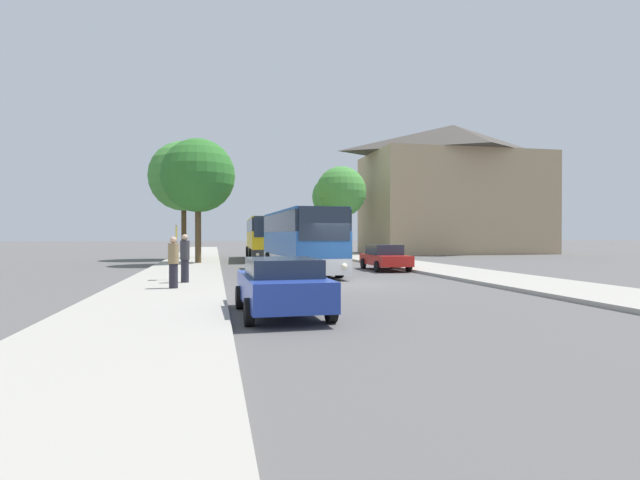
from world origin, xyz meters
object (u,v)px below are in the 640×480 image
(pedestrian_waiting_near, at_px, (173,262))
(tree_right_mid, at_px, (334,197))
(parked_car_left_curb, at_px, (282,285))
(parked_car_right_near, at_px, (385,257))
(tree_left_far, at_px, (184,176))
(tree_right_near, at_px, (341,192))
(pedestrian_waiting_far, at_px, (185,258))
(bus_middle, at_px, (264,238))
(bus_front, at_px, (300,240))
(tree_left_near, at_px, (198,176))
(bus_stop_sign, at_px, (177,246))

(pedestrian_waiting_near, height_order, tree_right_mid, tree_right_mid)
(parked_car_left_curb, height_order, parked_car_right_near, parked_car_right_near)
(tree_right_mid, bearing_deg, tree_left_far, -145.20)
(parked_car_right_near, height_order, tree_right_near, tree_right_near)
(pedestrian_waiting_far, xyz_separation_m, tree_left_far, (-1.30, 21.47, 5.61))
(bus_middle, bearing_deg, bus_front, -86.41)
(pedestrian_waiting_far, xyz_separation_m, tree_right_near, (12.87, 25.82, 4.99))
(tree_left_near, bearing_deg, parked_car_right_near, -34.35)
(pedestrian_waiting_near, relative_size, tree_left_far, 0.19)
(pedestrian_waiting_near, distance_m, pedestrian_waiting_far, 2.10)
(bus_front, height_order, parked_car_right_near, bus_front)
(parked_car_left_curb, height_order, pedestrian_waiting_near, pedestrian_waiting_near)
(parked_car_left_curb, distance_m, bus_stop_sign, 9.62)
(bus_front, relative_size, tree_left_far, 1.11)
(bus_front, height_order, parked_car_left_curb, bus_front)
(bus_middle, xyz_separation_m, parked_car_left_curb, (-2.28, -27.90, -1.02))
(parked_car_left_curb, bearing_deg, tree_right_mid, 73.02)
(tree_left_far, bearing_deg, bus_stop_sign, -87.46)
(pedestrian_waiting_near, distance_m, tree_right_near, 31.25)
(tree_left_far, distance_m, tree_right_mid, 18.19)
(bus_stop_sign, relative_size, tree_right_near, 0.27)
(bus_middle, height_order, pedestrian_waiting_near, bus_middle)
(bus_stop_sign, xyz_separation_m, pedestrian_waiting_far, (0.40, -1.28, -0.46))
(tree_left_far, bearing_deg, tree_left_near, -79.66)
(parked_car_right_near, bearing_deg, tree_right_mid, -95.44)
(tree_left_far, bearing_deg, tree_right_mid, 34.80)
(parked_car_left_curb, xyz_separation_m, tree_right_mid, (10.86, 39.61, 5.33))
(bus_middle, xyz_separation_m, pedestrian_waiting_near, (-5.31, -22.21, -0.72))
(bus_middle, relative_size, tree_right_near, 1.44)
(bus_front, xyz_separation_m, pedestrian_waiting_near, (-5.78, -7.69, -0.67))
(bus_middle, relative_size, tree_left_far, 1.29)
(tree_left_near, bearing_deg, tree_right_mid, 52.66)
(parked_car_right_near, bearing_deg, pedestrian_waiting_far, 34.44)
(tree_left_far, distance_m, tree_right_near, 14.84)
(parked_car_right_near, height_order, bus_stop_sign, bus_stop_sign)
(bus_stop_sign, height_order, pedestrian_waiting_far, bus_stop_sign)
(bus_front, distance_m, pedestrian_waiting_far, 7.89)
(tree_right_near, bearing_deg, pedestrian_waiting_near, -115.21)
(parked_car_left_curb, relative_size, tree_left_far, 0.46)
(pedestrian_waiting_near, relative_size, pedestrian_waiting_far, 0.95)
(tree_left_near, bearing_deg, tree_right_near, 42.54)
(tree_left_near, bearing_deg, pedestrian_waiting_near, -91.13)
(tree_right_mid, bearing_deg, bus_stop_sign, -114.66)
(pedestrian_waiting_far, bearing_deg, tree_right_mid, 53.13)
(parked_car_right_near, xyz_separation_m, tree_left_near, (-10.53, 7.20, 5.18))
(bus_stop_sign, relative_size, tree_right_mid, 0.27)
(pedestrian_waiting_far, relative_size, tree_left_near, 0.23)
(bus_middle, distance_m, tree_right_near, 10.60)
(bus_front, xyz_separation_m, parked_car_left_curb, (-2.74, -13.37, -0.97))
(parked_car_right_near, height_order, tree_left_near, tree_left_near)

